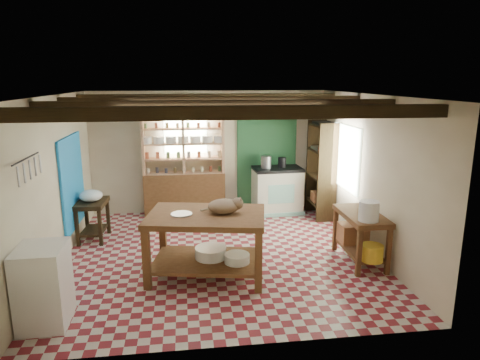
{
  "coord_description": "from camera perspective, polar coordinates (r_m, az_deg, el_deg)",
  "views": [
    {
      "loc": [
        -0.53,
        -6.59,
        2.85
      ],
      "look_at": [
        0.38,
        0.3,
        1.19
      ],
      "focal_mm": 32.0,
      "sensor_mm": 36.0,
      "label": 1
    }
  ],
  "objects": [
    {
      "name": "kettle_right",
      "position": [
        9.15,
        5.63,
        2.35
      ],
      "size": [
        0.18,
        0.18,
        0.21
      ],
      "primitive_type": "cylinder",
      "rotation": [
        0.0,
        0.0,
        0.05
      ],
      "color": "black",
      "rests_on": "stove"
    },
    {
      "name": "utensil_rail",
      "position": [
        5.82,
        -26.51,
        1.41
      ],
      "size": [
        0.06,
        0.9,
        0.28
      ],
      "primitive_type": "cube",
      "color": "black",
      "rests_on": "wall_left"
    },
    {
      "name": "blue_wall_patch",
      "position": [
        7.93,
        -21.45,
        -0.27
      ],
      "size": [
        0.04,
        1.4,
        1.6
      ],
      "primitive_type": "cube",
      "color": "#1C7FD2",
      "rests_on": "wall_left"
    },
    {
      "name": "floor",
      "position": [
        7.2,
        -2.7,
        -9.99
      ],
      "size": [
        5.0,
        5.0,
        0.02
      ],
      "primitive_type": "cube",
      "color": "maroon",
      "rests_on": "ground"
    },
    {
      "name": "wall_left",
      "position": [
        7.05,
        -23.51,
        -0.41
      ],
      "size": [
        0.04,
        5.0,
        2.6
      ],
      "primitive_type": "cube",
      "color": "beige",
      "rests_on": "floor"
    },
    {
      "name": "white_cabinet",
      "position": [
        5.65,
        -24.73,
        -12.67
      ],
      "size": [
        0.55,
        0.65,
        0.96
      ],
      "primitive_type": "cube",
      "rotation": [
        0.0,
        0.0,
        0.02
      ],
      "color": "white",
      "rests_on": "floor"
    },
    {
      "name": "stove",
      "position": [
        9.26,
        4.95,
        -1.35
      ],
      "size": [
        1.06,
        0.74,
        1.0
      ],
      "primitive_type": "cube",
      "rotation": [
        0.0,
        0.0,
        0.05
      ],
      "color": "white",
      "rests_on": "floor"
    },
    {
      "name": "pot_rack",
      "position": [
        8.85,
        4.18,
        9.04
      ],
      "size": [
        0.86,
        0.12,
        0.36
      ],
      "primitive_type": "cube",
      "color": "black",
      "rests_on": "ceiling"
    },
    {
      "name": "window_back",
      "position": [
        9.14,
        -7.29,
        6.08
      ],
      "size": [
        0.9,
        0.02,
        0.8
      ],
      "primitive_type": "cube",
      "color": "#B2C6B0",
      "rests_on": "wall_back"
    },
    {
      "name": "wall_back",
      "position": [
        9.24,
        -4.11,
        3.72
      ],
      "size": [
        5.0,
        0.04,
        2.6
      ],
      "primitive_type": "cube",
      "color": "beige",
      "rests_on": "floor"
    },
    {
      "name": "basin_small",
      "position": [
        6.28,
        -0.41,
        -10.4
      ],
      "size": [
        0.43,
        0.43,
        0.13
      ],
      "primitive_type": "cylinder",
      "rotation": [
        0.0,
        0.0,
        -0.19
      ],
      "color": "white",
      "rests_on": "work_table"
    },
    {
      "name": "yellow_tub",
      "position": [
        6.7,
        17.19,
        -9.25
      ],
      "size": [
        0.33,
        0.33,
        0.24
      ],
      "primitive_type": "cylinder",
      "rotation": [
        0.0,
        0.0,
        -0.0
      ],
      "color": "gold",
      "rests_on": "right_counter"
    },
    {
      "name": "ceiling_beams",
      "position": [
        6.62,
        -2.94,
        10.2
      ],
      "size": [
        5.0,
        3.8,
        0.15
      ],
      "primitive_type": "cube",
      "color": "black",
      "rests_on": "ceiling"
    },
    {
      "name": "cat",
      "position": [
        6.18,
        -2.19,
        -3.52
      ],
      "size": [
        0.47,
        0.36,
        0.21
      ],
      "primitive_type": "ellipsoid",
      "rotation": [
        0.0,
        0.0,
        -0.01
      ],
      "color": "#947456",
      "rests_on": "work_table"
    },
    {
      "name": "window_right",
      "position": [
        8.29,
        13.93,
        2.95
      ],
      "size": [
        0.02,
        1.3,
        1.2
      ],
      "primitive_type": "cube",
      "color": "#B2C6B0",
      "rests_on": "wall_right"
    },
    {
      "name": "tall_rack",
      "position": [
        9.04,
        10.79,
        1.37
      ],
      "size": [
        0.4,
        0.86,
        2.0
      ],
      "primitive_type": "cube",
      "color": "black",
      "rests_on": "floor"
    },
    {
      "name": "shelving_unit",
      "position": [
        9.07,
        -7.49,
        2.18
      ],
      "size": [
        1.7,
        0.34,
        2.2
      ],
      "primitive_type": "cube",
      "color": "tan",
      "rests_on": "floor"
    },
    {
      "name": "wicker_basket",
      "position": [
        7.33,
        14.81,
        -6.84
      ],
      "size": [
        0.44,
        0.35,
        0.31
      ],
      "primitive_type": "cube",
      "rotation": [
        0.0,
        0.0,
        -0.0
      ],
      "color": "#AD6F46",
      "rests_on": "right_counter"
    },
    {
      "name": "steel_tray",
      "position": [
        6.19,
        -7.82,
        -4.51
      ],
      "size": [
        0.36,
        0.36,
        0.02
      ],
      "primitive_type": "cylinder",
      "rotation": [
        0.0,
        0.0,
        -0.19
      ],
      "color": "#929298",
      "rests_on": "work_table"
    },
    {
      "name": "enamel_bowl",
      "position": [
        8.02,
        -19.26,
        -1.98
      ],
      "size": [
        0.43,
        0.43,
        0.2
      ],
      "primitive_type": "ellipsoid",
      "rotation": [
        0.0,
        0.0,
        -0.05
      ],
      "color": "white",
      "rests_on": "prep_table"
    },
    {
      "name": "wall_front",
      "position": [
        4.41,
        -0.1,
        -7.15
      ],
      "size": [
        5.0,
        0.04,
        2.6
      ],
      "primitive_type": "cube",
      "color": "beige",
      "rests_on": "floor"
    },
    {
      "name": "basin_large",
      "position": [
        6.44,
        -3.93,
        -9.62
      ],
      "size": [
        0.54,
        0.54,
        0.16
      ],
      "primitive_type": "cylinder",
      "rotation": [
        0.0,
        0.0,
        -0.19
      ],
      "color": "white",
      "rests_on": "work_table"
    },
    {
      "name": "kettle_left",
      "position": [
        9.06,
        3.51,
        2.41
      ],
      "size": [
        0.23,
        0.23,
        0.25
      ],
      "primitive_type": "cylinder",
      "rotation": [
        0.0,
        0.0,
        0.05
      ],
      "color": "#929298",
      "rests_on": "stove"
    },
    {
      "name": "green_wall_patch",
      "position": [
        9.37,
        3.57,
        3.56
      ],
      "size": [
        1.3,
        0.04,
        2.3
      ],
      "primitive_type": "cube",
      "color": "#22552F",
      "rests_on": "wall_back"
    },
    {
      "name": "work_table",
      "position": [
        6.35,
        -4.46,
        -8.6
      ],
      "size": [
        1.85,
        1.4,
        0.95
      ],
      "primitive_type": "cube",
      "rotation": [
        0.0,
        0.0,
        -0.19
      ],
      "color": "brown",
      "rests_on": "floor"
    },
    {
      "name": "prep_table",
      "position": [
        8.15,
        -19.01,
        -5.11
      ],
      "size": [
        0.53,
        0.74,
        0.72
      ],
      "primitive_type": "cube",
      "rotation": [
        0.0,
        0.0,
        -0.05
      ],
      "color": "black",
      "rests_on": "floor"
    },
    {
      "name": "wall_right",
      "position": [
        7.42,
        16.81,
        0.78
      ],
      "size": [
        0.04,
        5.0,
        2.6
      ],
      "primitive_type": "cube",
      "color": "beige",
      "rests_on": "floor"
    },
    {
      "name": "white_bucket",
      "position": [
        6.56,
        16.8,
        -3.98
      ],
      "size": [
        0.3,
        0.3,
        0.3
      ],
      "primitive_type": "cylinder",
      "rotation": [
        0.0,
        0.0,
        -0.0
      ],
      "color": "white",
      "rests_on": "right_counter"
    },
    {
      "name": "right_counter",
      "position": [
        7.06,
        15.73,
        -7.39
      ],
      "size": [
        0.57,
        1.12,
        0.8
      ],
      "primitive_type": "cube",
      "rotation": [
        0.0,
        0.0,
        -0.0
      ],
      "color": "brown",
      "rests_on": "floor"
    },
    {
      "name": "ceiling",
      "position": [
        6.62,
        -2.95,
        11.24
      ],
      "size": [
        5.0,
        5.0,
        0.02
      ],
      "primitive_type": "cube",
      "color": "#46474B",
      "rests_on": "wall_back"
    }
  ]
}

